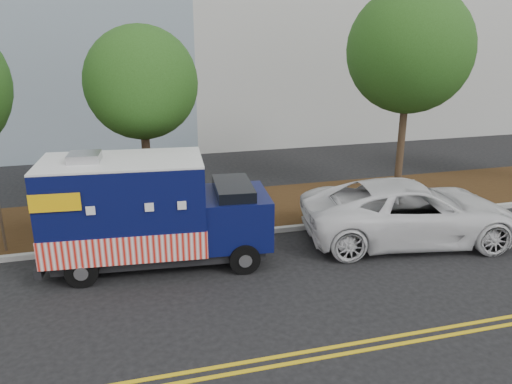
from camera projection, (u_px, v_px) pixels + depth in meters
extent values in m
plane|color=black|center=(195.00, 262.00, 13.31)|extent=(120.00, 120.00, 0.00)
cube|color=#9E9E99|center=(187.00, 239.00, 14.57)|extent=(120.00, 0.18, 0.15)
cube|color=#301E0D|center=(179.00, 215.00, 16.50)|extent=(120.00, 4.00, 0.15)
cube|color=gold|center=(230.00, 365.00, 9.23)|extent=(120.00, 0.10, 0.01)
cube|color=gold|center=(233.00, 373.00, 9.00)|extent=(120.00, 0.10, 0.01)
cylinder|color=#38281C|center=(147.00, 169.00, 15.52)|extent=(0.26, 0.26, 3.58)
sphere|color=#224A14|center=(141.00, 83.00, 14.70)|extent=(3.35, 3.35, 3.35)
cylinder|color=#38281C|center=(401.00, 141.00, 17.88)|extent=(0.26, 0.26, 4.18)
sphere|color=#224A14|center=(410.00, 50.00, 16.90)|extent=(4.27, 4.27, 4.27)
cube|color=#473828|center=(0.00, 215.00, 13.33)|extent=(0.06, 0.06, 2.40)
cube|color=black|center=(162.00, 249.00, 13.17)|extent=(5.41, 2.26, 0.26)
cube|color=#090F42|center=(125.00, 204.00, 12.63)|extent=(4.13, 2.52, 2.26)
cube|color=red|center=(127.00, 234.00, 12.88)|extent=(4.18, 2.58, 0.71)
cube|color=white|center=(121.00, 161.00, 12.27)|extent=(4.13, 2.52, 0.06)
cube|color=#B7B7BA|center=(85.00, 157.00, 12.09)|extent=(0.82, 0.82, 0.21)
cube|color=#090F42|center=(235.00, 217.00, 13.26)|extent=(1.87, 2.17, 1.32)
cube|color=black|center=(233.00, 194.00, 13.05)|extent=(1.10, 1.91, 0.61)
cube|color=black|center=(267.00, 230.00, 13.54)|extent=(0.25, 1.88, 0.28)
cube|color=black|center=(47.00, 256.00, 12.69)|extent=(0.36, 2.12, 0.26)
cube|color=#B7B7BA|center=(41.00, 207.00, 12.28)|extent=(0.19, 1.69, 1.79)
cube|color=#B7B7BA|center=(138.00, 189.00, 13.71)|extent=(1.69, 0.19, 1.04)
cube|color=yellow|center=(55.00, 203.00, 11.19)|extent=(1.13, 0.12, 0.42)
cube|color=yellow|center=(72.00, 175.00, 13.28)|extent=(1.13, 0.12, 0.42)
cylinder|color=black|center=(245.00, 259.00, 12.62)|extent=(0.81, 0.33, 0.79)
cylinder|color=black|center=(234.00, 230.00, 14.42)|extent=(0.81, 0.33, 0.79)
cylinder|color=black|center=(82.00, 271.00, 11.96)|extent=(0.81, 0.33, 0.79)
cylinder|color=black|center=(93.00, 240.00, 13.76)|extent=(0.81, 0.33, 0.79)
imported|color=white|center=(411.00, 211.00, 14.49)|extent=(6.70, 3.91, 1.75)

